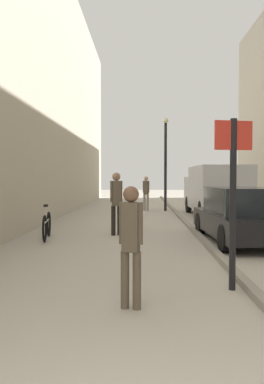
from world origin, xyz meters
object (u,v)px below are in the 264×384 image
(parked_car, at_px, (242,215))
(street_sign_post, at_px, (233,189))
(pedestrian_main_foreground, at_px, (116,199))
(pedestrian_mid_block, at_px, (131,238))
(bicycle_leaning, at_px, (47,226))
(delivery_van, at_px, (216,189))
(pedestrian_far_crossing, at_px, (146,191))
(lamp_post, at_px, (166,158))

(parked_car, distance_m, street_sign_post, 4.69)
(parked_car, bearing_deg, pedestrian_main_foreground, 159.93)
(parked_car, relative_size, street_sign_post, 1.64)
(pedestrian_mid_block, xyz_separation_m, parked_car, (2.79, 5.32, -0.21))
(bicycle_leaning, bearing_deg, delivery_van, 39.66)
(pedestrian_main_foreground, relative_size, pedestrian_far_crossing, 1.05)
(delivery_van, relative_size, parked_car, 1.28)
(pedestrian_main_foreground, distance_m, lamp_post, 8.79)
(pedestrian_mid_block, relative_size, lamp_post, 0.34)
(pedestrian_mid_block, bearing_deg, pedestrian_main_foreground, 107.84)
(lamp_post, bearing_deg, delivery_van, -53.67)
(street_sign_post, distance_m, bicycle_leaning, 6.32)
(delivery_van, height_order, parked_car, delivery_van)
(delivery_van, height_order, lamp_post, lamp_post)
(delivery_van, height_order, bicycle_leaning, delivery_van)
(pedestrian_mid_block, relative_size, bicycle_leaning, 0.91)
(pedestrian_far_crossing, xyz_separation_m, delivery_van, (3.02, -2.85, 0.17))
(pedestrian_main_foreground, height_order, pedestrian_mid_block, pedestrian_main_foreground)
(delivery_van, xyz_separation_m, bicycle_leaning, (-5.88, -6.42, -0.81))
(pedestrian_far_crossing, xyz_separation_m, bicycle_leaning, (-2.86, -9.27, -0.64))
(parked_car, height_order, lamp_post, lamp_post)
(pedestrian_mid_block, relative_size, pedestrian_far_crossing, 0.90)
(pedestrian_far_crossing, height_order, street_sign_post, street_sign_post)
(street_sign_post, bearing_deg, lamp_post, -101.67)
(delivery_van, bearing_deg, pedestrian_mid_block, -106.79)
(pedestrian_main_foreground, bearing_deg, delivery_van, 38.07)
(pedestrian_far_crossing, height_order, bicycle_leaning, pedestrian_far_crossing)
(pedestrian_mid_block, height_order, lamp_post, lamp_post)
(parked_car, height_order, street_sign_post, street_sign_post)
(lamp_post, bearing_deg, parked_car, -81.32)
(parked_car, bearing_deg, street_sign_post, -108.57)
(street_sign_post, height_order, lamp_post, lamp_post)
(pedestrian_main_foreground, bearing_deg, lamp_post, 60.20)
(parked_car, bearing_deg, pedestrian_far_crossing, 101.74)
(pedestrian_main_foreground, height_order, bicycle_leaning, pedestrian_main_foreground)
(bicycle_leaning, bearing_deg, parked_car, -11.15)
(pedestrian_mid_block, distance_m, pedestrian_far_crossing, 14.90)
(street_sign_post, height_order, bicycle_leaning, street_sign_post)
(delivery_van, height_order, street_sign_post, street_sign_post)
(street_sign_post, bearing_deg, pedestrian_far_crossing, -97.63)
(pedestrian_mid_block, relative_size, parked_car, 0.37)
(pedestrian_main_foreground, height_order, street_sign_post, street_sign_post)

